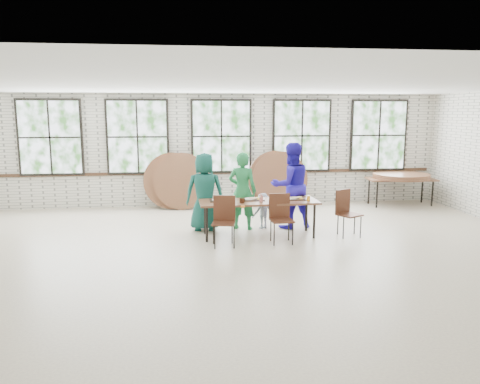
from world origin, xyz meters
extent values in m
plane|color=beige|center=(0.00, 0.00, 0.00)|extent=(12.00, 12.00, 0.00)
plane|color=white|center=(0.00, 0.00, 3.00)|extent=(12.00, 12.00, 0.00)
plane|color=silver|center=(0.00, 4.50, 1.50)|extent=(12.00, 0.00, 12.00)
plane|color=silver|center=(0.00, -4.50, 1.50)|extent=(12.00, 0.00, 12.00)
cube|color=#422819|center=(0.00, 4.47, 0.90)|extent=(11.80, 0.05, 0.08)
cube|color=black|center=(-4.40, 4.44, 1.88)|extent=(1.62, 0.05, 1.97)
cube|color=white|center=(-4.40, 4.41, 1.88)|extent=(1.50, 0.01, 1.85)
cube|color=black|center=(-2.20, 4.44, 1.88)|extent=(1.62, 0.05, 1.97)
cube|color=white|center=(-2.20, 4.41, 1.88)|extent=(1.50, 0.01, 1.85)
cube|color=black|center=(0.00, 4.44, 1.88)|extent=(1.62, 0.05, 1.97)
cube|color=white|center=(0.00, 4.41, 1.88)|extent=(1.50, 0.01, 1.85)
cube|color=black|center=(2.20, 4.44, 1.88)|extent=(1.62, 0.05, 1.97)
cube|color=white|center=(2.20, 4.41, 1.88)|extent=(1.50, 0.01, 1.85)
cube|color=black|center=(4.40, 4.44, 1.88)|extent=(1.62, 0.05, 1.97)
cube|color=white|center=(4.40, 4.41, 1.88)|extent=(1.50, 0.01, 1.85)
cube|color=brown|center=(0.47, 1.10, 0.72)|extent=(2.41, 0.84, 0.04)
cylinder|color=black|center=(-0.61, 0.80, 0.35)|extent=(0.05, 0.05, 0.70)
cylinder|color=black|center=(-0.61, 1.40, 0.35)|extent=(0.05, 0.05, 0.70)
cylinder|color=black|center=(1.55, 0.80, 0.35)|extent=(0.05, 0.05, 0.70)
cylinder|color=black|center=(1.55, 1.40, 0.35)|extent=(0.05, 0.05, 0.70)
cube|color=#4B2719|center=(-0.31, 0.46, 0.45)|extent=(0.49, 0.47, 0.03)
cube|color=#4B2719|center=(-0.27, 0.64, 0.70)|extent=(0.42, 0.11, 0.50)
cylinder|color=black|center=(-0.49, 0.29, 0.22)|extent=(0.02, 0.02, 0.44)
cylinder|color=black|center=(-0.49, 0.63, 0.22)|extent=(0.02, 0.02, 0.44)
cylinder|color=black|center=(-0.13, 0.29, 0.22)|extent=(0.02, 0.02, 0.44)
cylinder|color=black|center=(-0.13, 0.63, 0.22)|extent=(0.02, 0.02, 0.44)
cube|color=#4B2719|center=(0.83, 0.54, 0.45)|extent=(0.44, 0.42, 0.03)
cube|color=#4B2719|center=(0.82, 0.73, 0.70)|extent=(0.42, 0.05, 0.50)
cylinder|color=black|center=(0.65, 0.37, 0.22)|extent=(0.02, 0.02, 0.44)
cylinder|color=black|center=(0.65, 0.71, 0.22)|extent=(0.02, 0.02, 0.44)
cylinder|color=black|center=(1.01, 0.37, 0.22)|extent=(0.02, 0.02, 0.44)
cylinder|color=black|center=(1.01, 0.71, 0.22)|extent=(0.02, 0.02, 0.44)
cube|color=#4B2719|center=(2.31, 0.86, 0.45)|extent=(0.56, 0.55, 0.03)
cube|color=#4B2719|center=(2.22, 1.03, 0.70)|extent=(0.38, 0.23, 0.50)
cylinder|color=black|center=(2.13, 0.69, 0.22)|extent=(0.02, 0.02, 0.44)
cylinder|color=black|center=(2.13, 1.03, 0.22)|extent=(0.02, 0.02, 0.44)
cylinder|color=black|center=(2.49, 0.69, 0.22)|extent=(0.02, 0.02, 0.44)
cylinder|color=black|center=(2.49, 1.03, 0.22)|extent=(0.02, 0.02, 0.44)
imported|color=#165448|center=(-0.59, 1.75, 0.84)|extent=(0.86, 0.60, 1.67)
imported|color=#228144|center=(0.22, 1.75, 0.84)|extent=(0.71, 0.59, 1.68)
imported|color=#172C48|center=(0.67, 1.75, 0.39)|extent=(0.57, 0.44, 0.78)
imported|color=#271ABC|center=(1.29, 1.75, 0.93)|extent=(1.04, 0.89, 1.87)
cube|color=brown|center=(4.84, 3.84, 0.72)|extent=(1.87, 0.93, 0.04)
cylinder|color=black|center=(4.06, 3.56, 0.35)|extent=(0.04, 0.04, 0.70)
cylinder|color=black|center=(4.06, 4.11, 0.35)|extent=(0.04, 0.04, 0.70)
cylinder|color=black|center=(5.62, 3.56, 0.35)|extent=(0.04, 0.04, 0.70)
cylinder|color=black|center=(5.62, 4.11, 0.35)|extent=(0.04, 0.04, 0.70)
cube|color=black|center=(-0.30, 1.20, 0.75)|extent=(0.44, 0.33, 0.02)
cube|color=black|center=(0.37, 1.22, 0.75)|extent=(0.44, 0.33, 0.02)
cube|color=black|center=(1.24, 1.18, 0.75)|extent=(0.44, 0.33, 0.02)
cylinder|color=black|center=(0.10, 0.91, 0.79)|extent=(0.09, 0.09, 0.09)
cube|color=red|center=(0.50, 0.98, 0.80)|extent=(0.07, 0.06, 0.11)
cylinder|color=#1621AA|center=(0.73, 1.00, 0.79)|extent=(0.07, 0.07, 0.10)
cylinder|color=orange|center=(1.47, 0.95, 0.80)|extent=(0.07, 0.07, 0.11)
cylinder|color=white|center=(0.87, 0.85, 0.79)|extent=(0.17, 0.17, 0.10)
ellipsoid|color=white|center=(0.68, 0.82, 0.76)|extent=(0.11, 0.11, 0.05)
ellipsoid|color=white|center=(1.07, 1.06, 0.76)|extent=(0.11, 0.11, 0.05)
cylinder|color=brown|center=(4.84, 3.84, 0.76)|extent=(1.50, 1.50, 0.04)
cylinder|color=brown|center=(4.84, 3.84, 0.80)|extent=(1.50, 1.50, 0.04)
cylinder|color=brown|center=(4.84, 3.84, 0.85)|extent=(1.50, 1.50, 0.04)
cylinder|color=brown|center=(-1.33, 4.18, 0.73)|extent=(1.50, 0.41, 1.47)
cylinder|color=brown|center=(-1.07, 4.08, 0.73)|extent=(1.50, 0.41, 1.47)
cylinder|color=brown|center=(1.43, 4.18, 0.74)|extent=(1.50, 0.26, 1.49)
cylinder|color=brown|center=(1.54, 4.08, 0.73)|extent=(1.50, 0.32, 1.48)
camera|label=1|loc=(-1.06, -8.09, 2.52)|focal=35.00mm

